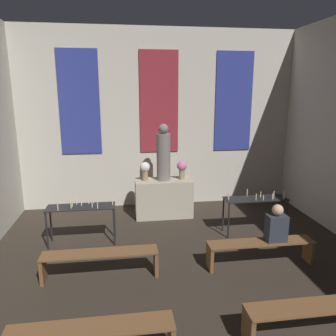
# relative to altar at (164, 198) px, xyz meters

# --- Properties ---
(wall_back) EXTENTS (7.64, 0.16, 4.77)m
(wall_back) POSITION_rel_altar_xyz_m (0.00, 0.99, 1.93)
(wall_back) COLOR beige
(wall_back) RESTS_ON ground_plane
(altar) EXTENTS (1.44, 0.66, 0.96)m
(altar) POSITION_rel_altar_xyz_m (0.00, 0.00, 0.00)
(altar) COLOR #ADA38E
(altar) RESTS_ON ground_plane
(statue) EXTENTS (0.35, 0.35, 1.42)m
(statue) POSITION_rel_altar_xyz_m (0.00, 0.00, 1.13)
(statue) COLOR slate
(statue) RESTS_ON altar
(flower_vase_left) EXTENTS (0.25, 0.25, 0.48)m
(flower_vase_left) POSITION_rel_altar_xyz_m (-0.47, 0.00, 0.78)
(flower_vase_left) COLOR #937A5B
(flower_vase_left) RESTS_ON altar
(flower_vase_right) EXTENTS (0.25, 0.25, 0.48)m
(flower_vase_right) POSITION_rel_altar_xyz_m (0.47, 0.00, 0.78)
(flower_vase_right) COLOR #937A5B
(flower_vase_right) RESTS_ON altar
(candle_rack_left) EXTENTS (1.40, 0.45, 1.02)m
(candle_rack_left) POSITION_rel_altar_xyz_m (-1.90, -1.33, 0.24)
(candle_rack_left) COLOR black
(candle_rack_left) RESTS_ON ground_plane
(candle_rack_right) EXTENTS (1.40, 0.45, 1.01)m
(candle_rack_right) POSITION_rel_altar_xyz_m (1.91, -1.33, 0.24)
(candle_rack_right) COLOR black
(candle_rack_right) RESTS_ON ground_plane
(pew_third_right) EXTENTS (1.97, 0.36, 0.48)m
(pew_third_right) POSITION_rel_altar_xyz_m (1.45, -4.56, -0.13)
(pew_third_right) COLOR brown
(pew_third_right) RESTS_ON ground_plane
(pew_back_left) EXTENTS (1.97, 0.36, 0.48)m
(pew_back_left) POSITION_rel_altar_xyz_m (-1.45, -2.72, -0.13)
(pew_back_left) COLOR brown
(pew_back_left) RESTS_ON ground_plane
(pew_back_right) EXTENTS (1.97, 0.36, 0.48)m
(pew_back_right) POSITION_rel_altar_xyz_m (1.45, -2.72, -0.13)
(pew_back_right) COLOR brown
(pew_back_right) RESTS_ON ground_plane
(person_seated) EXTENTS (0.36, 0.24, 0.70)m
(person_seated) POSITION_rel_altar_xyz_m (1.72, -2.72, 0.30)
(person_seated) COLOR #282D38
(person_seated) RESTS_ON pew_back_right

